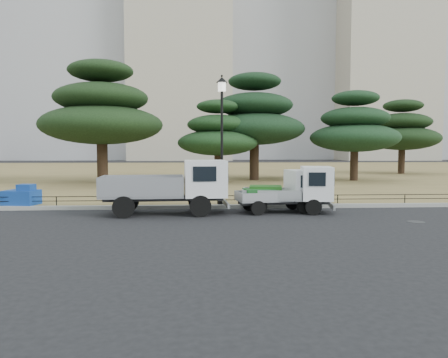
{
  "coord_description": "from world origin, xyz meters",
  "views": [
    {
      "loc": [
        -1.02,
        -15.79,
        2.55
      ],
      "look_at": [
        0.0,
        2.0,
        1.3
      ],
      "focal_mm": 35.0,
      "sensor_mm": 36.0,
      "label": 1
    }
  ],
  "objects": [
    {
      "name": "tower_east",
      "position": [
        40.0,
        82.0,
        24.0
      ],
      "size": [
        20.0,
        18.0,
        48.0
      ],
      "primitive_type": "cube",
      "color": "#AAA08C",
      "rests_on": "ground"
    },
    {
      "name": "pipe_fence",
      "position": [
        0.0,
        2.75,
        0.44
      ],
      "size": [
        38.0,
        0.04,
        0.4
      ],
      "color": "black",
      "rests_on": "lawn"
    },
    {
      "name": "truck_kei_rear",
      "position": [
        2.76,
        1.31,
        0.91
      ],
      "size": [
        3.68,
        1.99,
        1.83
      ],
      "rotation": [
        0.0,
        0.0,
        -0.16
      ],
      "color": "black",
      "rests_on": "ground"
    },
    {
      "name": "pine_east_near",
      "position": [
        10.64,
        16.4,
        4.02
      ],
      "size": [
        6.63,
        6.63,
        6.7
      ],
      "color": "black",
      "rests_on": "lawn"
    },
    {
      "name": "street_lamp",
      "position": [
        -0.04,
        2.9,
        3.81
      ],
      "size": [
        0.49,
        0.49,
        5.42
      ],
      "color": "black",
      "rests_on": "lawn"
    },
    {
      "name": "lawn",
      "position": [
        0.0,
        30.6,
        0.07
      ],
      "size": [
        120.0,
        56.0,
        0.15
      ],
      "primitive_type": "cube",
      "color": "olive",
      "rests_on": "ground"
    },
    {
      "name": "manhole",
      "position": [
        6.5,
        -1.2,
        0.01
      ],
      "size": [
        0.6,
        0.6,
        0.01
      ],
      "primitive_type": "cylinder",
      "color": "#2D2D30",
      "rests_on": "ground"
    },
    {
      "name": "tarp_pile",
      "position": [
        -8.57,
        3.16,
        0.51
      ],
      "size": [
        1.48,
        1.19,
        0.89
      ],
      "rotation": [
        0.0,
        0.0,
        -0.17
      ],
      "color": "#14409B",
      "rests_on": "lawn"
    },
    {
      "name": "ground",
      "position": [
        0.0,
        0.0,
        0.0
      ],
      "size": [
        220.0,
        220.0,
        0.0
      ],
      "primitive_type": "plane",
      "color": "black"
    },
    {
      "name": "pine_east_far",
      "position": [
        18.36,
        24.94,
        4.21
      ],
      "size": [
        7.01,
        7.01,
        7.04
      ],
      "color": "black",
      "rests_on": "lawn"
    },
    {
      "name": "curb",
      "position": [
        0.0,
        2.6,
        0.08
      ],
      "size": [
        120.0,
        0.25,
        0.16
      ],
      "primitive_type": "cube",
      "color": "gray",
      "rests_on": "ground"
    },
    {
      "name": "truck_kei_front",
      "position": [
        2.36,
        1.42,
        0.84
      ],
      "size": [
        3.35,
        1.83,
        1.68
      ],
      "rotation": [
        0.0,
        0.0,
        0.16
      ],
      "color": "black",
      "rests_on": "ground"
    },
    {
      "name": "tower_far_east",
      "position": [
        58.0,
        90.0,
        35.0
      ],
      "size": [
        24.0,
        20.0,
        70.0
      ],
      "primitive_type": "cube",
      "color": "#A0A0A5",
      "rests_on": "ground"
    },
    {
      "name": "pine_center_left",
      "position": [
        0.34,
        15.66,
        3.55
      ],
      "size": [
        5.79,
        5.79,
        5.88
      ],
      "color": "black",
      "rests_on": "lawn"
    },
    {
      "name": "tower_center_left",
      "position": [
        -5.0,
        85.0,
        27.5
      ],
      "size": [
        22.0,
        20.0,
        55.0
      ],
      "primitive_type": "cube",
      "color": "#AAA08C",
      "rests_on": "ground"
    },
    {
      "name": "pine_center_right",
      "position": [
        3.21,
        17.43,
        4.84
      ],
      "size": [
        7.63,
        7.63,
        8.1
      ],
      "color": "black",
      "rests_on": "lawn"
    },
    {
      "name": "truck_large",
      "position": [
        -2.06,
        1.18,
        1.16
      ],
      "size": [
        4.88,
        2.16,
        2.09
      ],
      "rotation": [
        0.0,
        0.0,
        0.05
      ],
      "color": "black",
      "rests_on": "ground"
    },
    {
      "name": "pine_west_near",
      "position": [
        -7.74,
        15.0,
        5.01
      ],
      "size": [
        8.43,
        8.43,
        8.43
      ],
      "color": "black",
      "rests_on": "lawn"
    }
  ]
}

